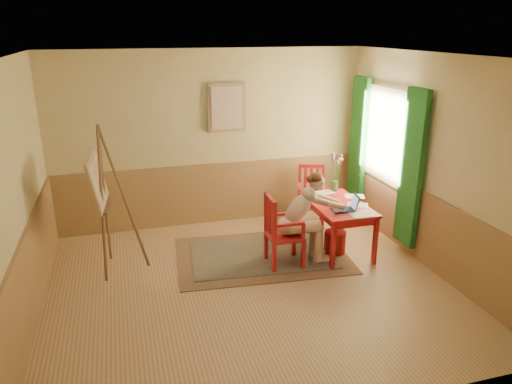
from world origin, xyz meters
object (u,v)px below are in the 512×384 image
object	(u,v)px
chair_left	(281,231)
easel	(101,187)
table	(338,209)
laptop	(347,207)
chair_back	(311,195)
figure	(304,214)

from	to	relation	value
chair_left	easel	world-z (taller)	easel
table	chair_left	distance (m)	0.96
table	laptop	xyz separation A→B (m)	(-0.00, -0.27, 0.13)
chair_back	laptop	world-z (taller)	chair_back
table	laptop	distance (m)	0.30
table	figure	bearing A→B (deg)	-160.48
table	figure	distance (m)	0.64
chair_back	figure	distance (m)	1.43
table	figure	world-z (taller)	figure
easel	chair_back	bearing A→B (deg)	13.23
laptop	easel	bearing A→B (deg)	169.93
laptop	easel	size ratio (longest dim) A/B	0.19
chair_left	laptop	size ratio (longest dim) A/B	2.67
laptop	chair_left	bearing A→B (deg)	176.94
chair_left	easel	size ratio (longest dim) A/B	0.50
figure	easel	bearing A→B (deg)	168.88
chair_left	laptop	distance (m)	0.97
table	figure	size ratio (longest dim) A/B	0.94
chair_left	table	bearing A→B (deg)	13.46
chair_back	chair_left	bearing A→B (deg)	-126.80
chair_left	figure	distance (m)	0.39
table	laptop	world-z (taller)	laptop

